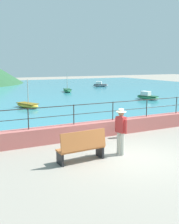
{
  "coord_description": "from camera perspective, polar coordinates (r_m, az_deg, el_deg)",
  "views": [
    {
      "loc": [
        -5.66,
        -7.52,
        3.38
      ],
      "look_at": [
        0.02,
        3.7,
        1.1
      ],
      "focal_mm": 42.69,
      "sensor_mm": 36.0,
      "label": 1
    }
  ],
  "objects": [
    {
      "name": "ground_plane",
      "position": [
        10.0,
        9.66,
        -9.63
      ],
      "size": [
        120.0,
        120.0,
        0.0
      ],
      "primitive_type": "plane",
      "color": "gray"
    },
    {
      "name": "promenade_wall",
      "position": [
        12.49,
        0.96,
        -3.76
      ],
      "size": [
        20.0,
        0.56,
        0.7
      ],
      "primitive_type": "cube",
      "color": "#BC605B",
      "rests_on": "ground"
    },
    {
      "name": "railing",
      "position": [
        12.29,
        0.98,
        0.68
      ],
      "size": [
        18.44,
        0.04,
        0.9
      ],
      "color": "#282623",
      "rests_on": "promenade_wall"
    },
    {
      "name": "lake_water",
      "position": [
        34.0,
        -17.17,
        4.16
      ],
      "size": [
        64.0,
        44.32,
        0.06
      ],
      "primitive_type": "cube",
      "color": "teal",
      "rests_on": "ground"
    },
    {
      "name": "bench_main",
      "position": [
        9.31,
        -1.62,
        -7.36
      ],
      "size": [
        1.72,
        0.63,
        1.13
      ],
      "color": "#B76633",
      "rests_on": "ground"
    },
    {
      "name": "person_walking",
      "position": [
        9.99,
        6.73,
        -3.7
      ],
      "size": [
        0.38,
        0.56,
        1.75
      ],
      "color": "beige",
      "rests_on": "ground"
    },
    {
      "name": "bollard",
      "position": [
        12.43,
        6.52,
        -4.26
      ],
      "size": [
        0.24,
        0.24,
        0.55
      ],
      "primitive_type": "cylinder",
      "color": "#4C4C51",
      "rests_on": "ground"
    },
    {
      "name": "boat_0",
      "position": [
        39.68,
        2.31,
        5.85
      ],
      "size": [
        2.38,
        2.09,
        0.76
      ],
      "color": "gray",
      "rests_on": "lake_water"
    },
    {
      "name": "boat_2",
      "position": [
        25.85,
        12.32,
        3.25
      ],
      "size": [
        1.66,
        2.47,
        0.76
      ],
      "color": "#338C59",
      "rests_on": "lake_water"
    },
    {
      "name": "boat_4",
      "position": [
        32.06,
        -4.76,
        4.66
      ],
      "size": [
        1.38,
        2.44,
        2.32
      ],
      "color": "#338C59",
      "rests_on": "lake_water"
    },
    {
      "name": "boat_5",
      "position": [
        20.98,
        -13.12,
        1.46
      ],
      "size": [
        1.76,
        2.47,
        2.16
      ],
      "color": "gold",
      "rests_on": "lake_water"
    }
  ]
}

